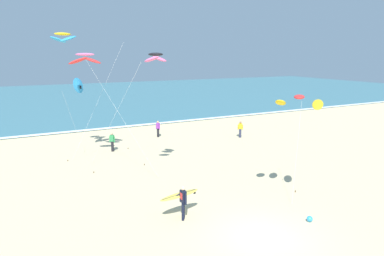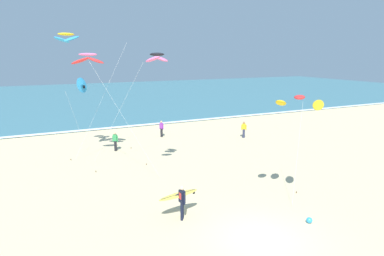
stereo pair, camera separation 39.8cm
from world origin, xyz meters
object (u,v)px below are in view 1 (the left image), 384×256
surfer_lead (181,198)px  kite_arc_golden_high (63,38)px  kite_arc_charcoal_near (156,58)px  bystander_yellow_top (240,129)px  beach_ball (310,219)px  kite_delta_cobalt_low (79,86)px  kite_arc_scarlet_far (299,102)px  kite_arc_rose_mid (85,59)px  bystander_green_top (112,142)px  bystander_purple_top (158,129)px

surfer_lead → kite_arc_golden_high: kite_arc_golden_high is taller
kite_arc_charcoal_near → bystander_yellow_top: kite_arc_charcoal_near is taller
kite_arc_golden_high → bystander_yellow_top: (15.34, 0.35, -8.10)m
kite_arc_charcoal_near → beach_ball: 12.18m
bystander_yellow_top → kite_delta_cobalt_low: bearing=175.2°
kite_arc_scarlet_far → bystander_yellow_top: bearing=65.8°
kite_arc_rose_mid → bystander_green_top: bearing=47.9°
bystander_yellow_top → beach_ball: bearing=-113.3°
kite_arc_charcoal_near → bystander_green_top: size_ratio=4.96×
beach_ball → kite_delta_cobalt_low: bearing=115.2°
kite_arc_charcoal_near → beach_ball: kite_arc_charcoal_near is taller
bystander_purple_top → bystander_yellow_top: 7.88m
surfer_lead → bystander_green_top: size_ratio=1.34×
kite_arc_rose_mid → kite_delta_cobalt_low: size_ratio=1.30×
kite_arc_golden_high → beach_ball: 19.40m
bystander_purple_top → bystander_yellow_top: same height
kite_delta_cobalt_low → bystander_green_top: 5.16m
kite_arc_scarlet_far → kite_delta_cobalt_low: bearing=119.1°
kite_arc_golden_high → bystander_purple_top: bearing=25.8°
surfer_lead → bystander_purple_top: bearing=72.9°
bystander_green_top → surfer_lead: bearing=-89.1°
kite_arc_charcoal_near → bystander_purple_top: size_ratio=4.96×
kite_arc_scarlet_far → kite_arc_golden_high: bearing=125.1°
surfer_lead → bystander_yellow_top: size_ratio=1.34×
kite_arc_rose_mid → kite_arc_golden_high: 2.19m
kite_arc_rose_mid → kite_delta_cobalt_low: (-0.16, 2.73, -2.05)m
bystander_yellow_top → kite_arc_rose_mid: bearing=-173.9°
kite_arc_golden_high → bystander_green_top: (3.27, 1.13, -8.10)m
surfer_lead → kite_delta_cobalt_low: size_ratio=0.35×
kite_arc_rose_mid → kite_arc_scarlet_far: 14.62m
kite_arc_rose_mid → bystander_yellow_top: 15.72m
surfer_lead → kite_arc_scarlet_far: kite_arc_scarlet_far is taller
kite_delta_cobalt_low → beach_ball: size_ratio=21.66×
kite_delta_cobalt_low → bystander_purple_top: bearing=18.8°
bystander_green_top → kite_arc_golden_high: bearing=-160.9°
surfer_lead → kite_arc_scarlet_far: size_ratio=0.36×
kite_arc_rose_mid → bystander_purple_top: (7.18, 5.22, -6.69)m
kite_delta_cobalt_low → surfer_lead: bearing=-79.6°
surfer_lead → bystander_purple_top: size_ratio=1.34×
bystander_purple_top → beach_ball: size_ratio=5.68×
kite_arc_rose_mid → bystander_purple_top: kite_arc_rose_mid is taller
kite_arc_scarlet_far → kite_arc_golden_high: 16.48m
bystander_purple_top → bystander_yellow_top: (6.96, -3.70, 0.00)m
bystander_green_top → bystander_yellow_top: size_ratio=1.00×
bystander_purple_top → kite_arc_golden_high: bearing=-154.2°
beach_ball → kite_arc_rose_mid: bearing=118.9°
kite_arc_golden_high → beach_ball: kite_arc_golden_high is taller
kite_arc_rose_mid → beach_ball: 17.33m
surfer_lead → bystander_yellow_top: 17.00m
surfer_lead → kite_arc_charcoal_near: kite_arc_charcoal_near is taller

